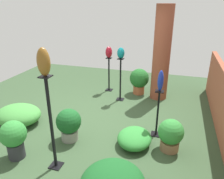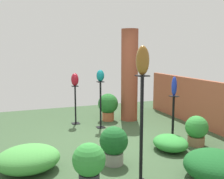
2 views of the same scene
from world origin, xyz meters
TOP-DOWN VIEW (x-y plane):
  - ground_plane at (0.00, 0.00)m, footprint 8.00×8.00m
  - brick_wall_back at (0.00, 2.65)m, footprint 5.60×0.12m
  - brick_pillar at (-1.76, 1.23)m, footprint 0.46×0.46m
  - pedestal_teal at (-1.29, 0.24)m, footprint 0.20×0.20m
  - pedestal_ruby at (-1.87, -0.27)m, footprint 0.20×0.20m
  - pedestal_cobalt at (0.16, 1.39)m, footprint 0.20×0.20m
  - pedestal_bronze at (1.58, -0.10)m, footprint 0.20×0.20m
  - art_vase_teal at (-1.29, 0.24)m, footprint 0.18×0.19m
  - art_vase_ruby at (-1.87, -0.27)m, footprint 0.21×0.20m
  - art_vase_cobalt at (0.16, 1.39)m, footprint 0.12×0.11m
  - art_vase_bronze at (1.58, -0.10)m, footprint 0.17×0.19m
  - potted_plant_back_center at (-1.88, 0.65)m, footprint 0.56×0.56m
  - potted_plant_mid_left at (0.82, -0.23)m, footprint 0.49×0.49m
  - potted_plant_near_pillar at (1.58, -0.87)m, footprint 0.45×0.45m
  - potted_plant_walkway_edge at (0.57, 1.68)m, footprint 0.46×0.46m
  - foliage_bed_east at (1.89, 0.98)m, footprint 0.96×0.92m
  - foliage_bed_west at (0.62, 1.03)m, footprint 0.74×0.64m
  - foliage_bed_center at (0.59, -1.60)m, footprint 0.86×1.01m

SIDE VIEW (x-z plane):
  - ground_plane at x=0.00m, z-range 0.00..0.00m
  - foliage_bed_west at x=0.62m, z-range 0.00..0.29m
  - foliage_bed_center at x=0.59m, z-range 0.00..0.41m
  - foliage_bed_east at x=1.89m, z-range 0.00..0.45m
  - potted_plant_walkway_edge at x=0.57m, z-range 0.02..0.64m
  - potted_plant_mid_left at x=0.82m, z-range 0.04..0.69m
  - potted_plant_near_pillar at x=1.58m, z-range 0.06..0.77m
  - potted_plant_back_center at x=-1.88m, z-range 0.05..0.81m
  - pedestal_cobalt at x=0.16m, z-range -0.05..0.93m
  - pedestal_ruby at x=-1.87m, z-range -0.05..0.97m
  - pedestal_teal at x=-1.29m, z-range -0.05..1.12m
  - brick_wall_back at x=0.00m, z-range 0.00..1.20m
  - pedestal_bronze at x=1.58m, z-range -0.06..1.53m
  - art_vase_ruby at x=-1.87m, z-range 1.02..1.35m
  - art_vase_cobalt at x=0.16m, z-range 0.98..1.39m
  - brick_pillar at x=-1.76m, z-range 0.00..2.50m
  - art_vase_teal at x=-1.29m, z-range 1.17..1.46m
  - art_vase_bronze at x=1.58m, z-range 1.59..1.99m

